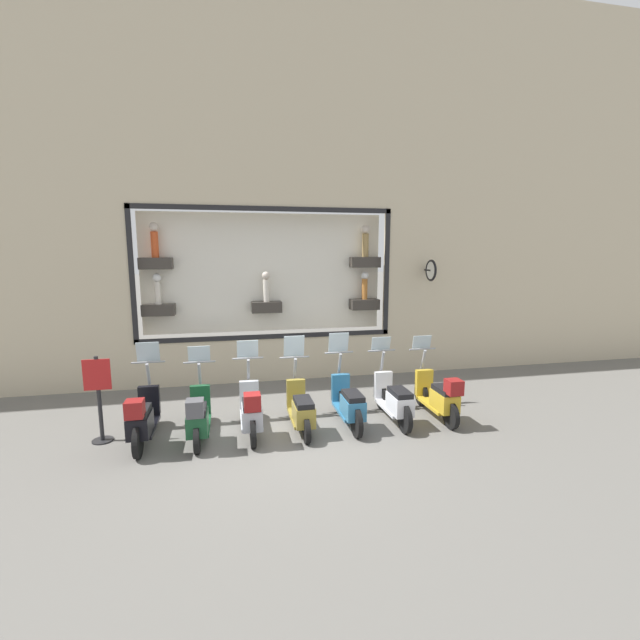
% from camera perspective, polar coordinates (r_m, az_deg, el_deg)
% --- Properties ---
extents(ground_plane, '(120.00, 120.00, 0.00)m').
position_cam_1_polar(ground_plane, '(8.22, -4.51, -15.02)').
color(ground_plane, '#66635E').
extents(building_facade, '(1.21, 36.00, 9.97)m').
position_cam_1_polar(building_facade, '(11.22, -7.41, 17.98)').
color(building_facade, beige).
rests_on(building_facade, ground_plane).
extents(scooter_yellow_0, '(1.80, 0.61, 1.56)m').
position_cam_1_polar(scooter_yellow_0, '(9.05, 15.61, -9.80)').
color(scooter_yellow_0, black).
rests_on(scooter_yellow_0, ground_plane).
extents(scooter_white_1, '(1.81, 0.61, 1.56)m').
position_cam_1_polar(scooter_white_1, '(8.74, 9.87, -10.51)').
color(scooter_white_1, black).
rests_on(scooter_white_1, ground_plane).
extents(scooter_teal_2, '(1.81, 0.60, 1.70)m').
position_cam_1_polar(scooter_teal_2, '(8.45, 3.84, -11.03)').
color(scooter_teal_2, black).
rests_on(scooter_teal_2, ground_plane).
extents(scooter_olive_3, '(1.79, 0.60, 1.67)m').
position_cam_1_polar(scooter_olive_3, '(8.26, -2.54, -11.75)').
color(scooter_olive_3, black).
rests_on(scooter_olive_3, ground_plane).
extents(scooter_silver_4, '(1.80, 0.60, 1.62)m').
position_cam_1_polar(scooter_silver_4, '(8.09, -9.16, -11.88)').
color(scooter_silver_4, black).
rests_on(scooter_silver_4, ground_plane).
extents(scooter_green_5, '(1.79, 0.60, 1.55)m').
position_cam_1_polar(scooter_green_5, '(8.11, -15.93, -12.23)').
color(scooter_green_5, black).
rests_on(scooter_green_5, ground_plane).
extents(scooter_black_6, '(1.81, 0.61, 1.67)m').
position_cam_1_polar(scooter_black_6, '(8.24, -22.59, -12.01)').
color(scooter_black_6, black).
rests_on(scooter_black_6, ground_plane).
extents(shop_sign_post, '(0.36, 0.45, 1.56)m').
position_cam_1_polar(shop_sign_post, '(8.58, -27.39, -9.04)').
color(shop_sign_post, '#232326').
rests_on(shop_sign_post, ground_plane).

